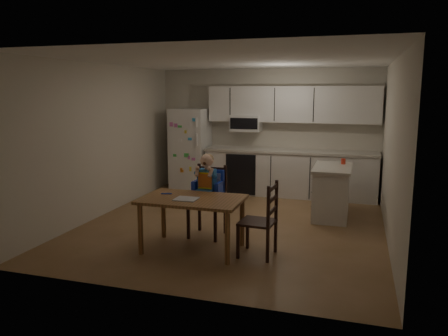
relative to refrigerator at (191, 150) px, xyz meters
name	(u,v)px	position (x,y,z in m)	size (l,w,h in m)	color
room	(242,142)	(1.55, -1.67, 0.40)	(4.52, 5.01, 2.51)	brown
refrigerator	(191,150)	(0.00, 0.00, 0.00)	(0.72, 0.70, 1.70)	silver
kitchen_run	(289,152)	(2.05, 0.09, 0.03)	(3.37, 0.62, 2.15)	silver
kitchen_island	(332,191)	(2.97, -1.23, -0.43)	(0.60, 1.14, 0.84)	silver
red_cup	(343,161)	(3.13, -0.92, 0.04)	(0.07, 0.07, 0.09)	red
dining_table	(192,205)	(1.34, -3.36, -0.25)	(1.30, 0.84, 0.70)	brown
napkin	(186,199)	(1.30, -3.45, -0.15)	(0.29, 0.25, 0.01)	#ABABB0
toddler_spoon	(166,194)	(0.92, -3.26, -0.15)	(0.02, 0.02, 0.12)	blue
chair_booster	(208,186)	(1.34, -2.74, -0.13)	(0.47, 0.47, 1.19)	black
chair_side	(265,215)	(2.29, -3.31, -0.31)	(0.45, 0.45, 0.95)	black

